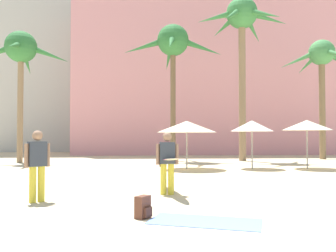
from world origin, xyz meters
name	(u,v)px	position (x,y,z in m)	size (l,w,h in m)	color
hotel_pink	(200,80)	(4.01, 28.35, 6.74)	(21.82, 8.90, 13.48)	pink
hotel_tower_gray	(57,20)	(-10.97, 35.41, 14.42)	(12.34, 10.13, 28.84)	#BCB7AD
palm_tree_far_left	(173,46)	(0.80, 17.84, 7.18)	(6.28, 5.99, 8.56)	brown
palm_tree_left	(322,62)	(10.86, 18.82, 6.47)	(5.43, 5.56, 7.98)	brown
palm_tree_center	(242,25)	(5.13, 17.46, 8.46)	(5.85, 5.08, 10.21)	#896B4C
palm_tree_right	(21,53)	(-8.15, 16.65, 6.37)	(5.53, 5.44, 7.66)	#896B4C
cafe_umbrella_0	(252,126)	(4.22, 12.29, 2.02)	(2.03, 2.03, 2.28)	gray
cafe_umbrella_1	(187,127)	(1.10, 12.16, 1.98)	(2.80, 2.80, 2.25)	gray
cafe_umbrella_3	(307,125)	(6.82, 12.14, 2.06)	(2.32, 2.32, 2.30)	gray
beach_towel	(205,221)	(0.38, 1.96, 0.01)	(1.99, 0.95, 0.01)	#6684E0
backpack	(143,207)	(-0.74, 2.30, 0.20)	(0.34, 0.35, 0.42)	brown
person_mid_right	(167,160)	(-0.15, 5.10, 0.90)	(0.74, 2.96, 1.65)	gold
person_far_left	(37,163)	(-3.26, 4.06, 0.92)	(0.54, 0.43, 1.68)	gold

